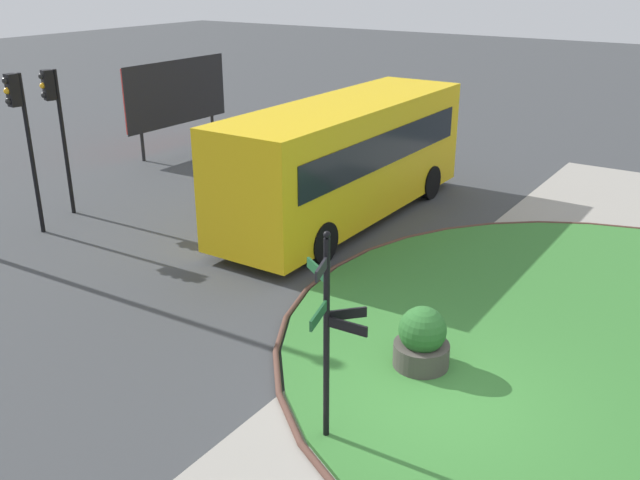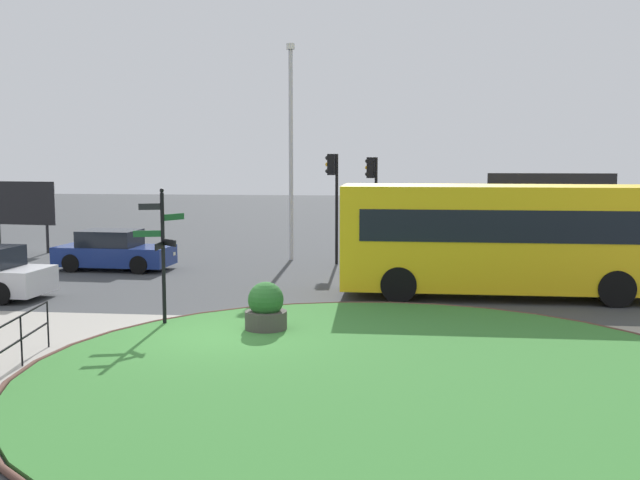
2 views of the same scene
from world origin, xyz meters
TOP-DOWN VIEW (x-y plane):
  - ground at (0.00, 0.00)m, footprint 120.00×120.00m
  - sidewalk_paving at (0.00, -1.90)m, footprint 32.00×8.20m
  - grass_island at (3.56, -2.56)m, footprint 13.20×13.20m
  - grass_kerb_ring at (3.56, -2.56)m, footprint 13.51×13.51m
  - signpost_directional at (-1.69, 0.92)m, footprint 1.09×1.18m
  - railing_grass_edge at (-3.25, -3.38)m, footprint 0.56×4.40m
  - bus_yellow at (6.71, 5.78)m, footprint 9.10×2.59m
  - car_far_lane at (-6.32, 9.57)m, footprint 4.12×1.97m
  - traffic_light_near at (2.73, 12.47)m, footprint 0.48×0.32m
  - traffic_light_far at (1.29, 11.86)m, footprint 0.49×0.29m
  - lamppost_tall at (-0.43, 12.80)m, footprint 0.32×0.32m
  - billboard_left at (-11.95, 13.82)m, footprint 3.14×0.52m
  - billboard_right at (9.74, 14.96)m, footprint 5.02×0.15m
  - planter_near_signpost at (0.82, 0.64)m, footprint 0.96×0.96m

SIDE VIEW (x-z plane):
  - ground at x=0.00m, z-range 0.00..0.00m
  - sidewalk_paving at x=0.00m, z-range 0.00..0.02m
  - grass_island at x=3.56m, z-range 0.00..0.10m
  - grass_kerb_ring at x=3.56m, z-range 0.00..0.11m
  - planter_near_signpost at x=0.82m, z-range -0.06..1.13m
  - car_far_lane at x=-6.32m, z-range -0.05..1.37m
  - railing_grass_edge at x=-3.25m, z-range 0.16..1.17m
  - bus_yellow at x=6.71m, z-range 0.12..3.32m
  - signpost_directional at x=-1.69m, z-range 0.26..3.55m
  - billboard_left at x=-11.95m, z-range 0.51..3.49m
  - billboard_right at x=9.74m, z-range 0.47..3.81m
  - traffic_light_near at x=2.73m, z-range 0.92..4.90m
  - traffic_light_far at x=1.29m, z-range 0.94..5.04m
  - lamppost_tall at x=-0.43m, z-range 0.29..8.55m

